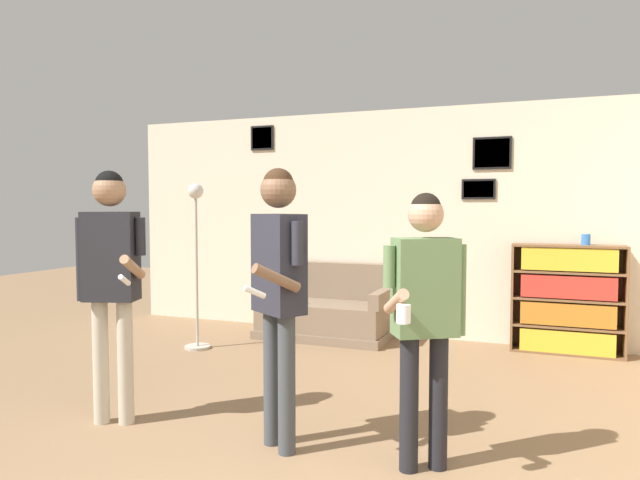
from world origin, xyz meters
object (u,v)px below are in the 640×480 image
at_px(couch, 325,313).
at_px(person_player_foreground_left, 111,267).
at_px(person_player_foreground_center, 278,276).
at_px(bookshelf, 567,299).
at_px(person_watcher_holding_cup, 425,302).
at_px(floor_lamp, 196,248).
at_px(bottle_on_floor, 275,338).
at_px(drinking_cup, 586,240).

relative_size(couch, person_player_foreground_left, 0.85).
bearing_deg(person_player_foreground_center, bookshelf, 60.85).
bearing_deg(person_player_foreground_center, person_watcher_holding_cup, 2.44).
relative_size(bookshelf, floor_lamp, 0.64).
relative_size(couch, bottle_on_floor, 6.83).
distance_m(person_player_foreground_left, person_watcher_holding_cup, 2.21).
xyz_separation_m(person_player_foreground_left, person_player_foreground_center, (1.29, 0.04, -0.01)).
distance_m(couch, floor_lamp, 1.72).
bearing_deg(bookshelf, person_player_foreground_center, -119.15).
relative_size(floor_lamp, person_player_foreground_center, 1.01).
bearing_deg(person_player_foreground_center, drinking_cup, 58.70).
relative_size(person_player_foreground_left, person_watcher_holding_cup, 1.11).
xyz_separation_m(bookshelf, person_watcher_holding_cup, (-0.89, -3.21, 0.42)).
xyz_separation_m(bookshelf, person_player_foreground_center, (-1.81, -3.25, 0.54)).
bearing_deg(person_player_foreground_center, bottle_on_floor, 116.16).
xyz_separation_m(floor_lamp, person_player_foreground_left, (0.65, -2.06, 0.02)).
distance_m(bookshelf, drinking_cup, 0.66).
distance_m(bookshelf, bottle_on_floor, 3.15).
xyz_separation_m(bottle_on_floor, drinking_cup, (3.16, 0.84, 1.12)).
xyz_separation_m(couch, bottle_on_floor, (-0.36, -0.64, -0.20)).
xyz_separation_m(floor_lamp, person_watcher_holding_cup, (2.86, -1.98, -0.10)).
bearing_deg(bookshelf, floor_lamp, -161.87).
height_order(couch, floor_lamp, floor_lamp).
height_order(floor_lamp, person_player_foreground_center, floor_lamp).
height_order(person_player_foreground_left, bottle_on_floor, person_player_foreground_left).
relative_size(person_player_foreground_left, person_player_foreground_center, 1.01).
relative_size(bookshelf, person_player_foreground_center, 0.64).
height_order(person_player_foreground_center, person_watcher_holding_cup, person_player_foreground_center).
distance_m(floor_lamp, bottle_on_floor, 1.32).
distance_m(person_watcher_holding_cup, bottle_on_floor, 3.30).
bearing_deg(drinking_cup, couch, -175.94).
xyz_separation_m(bookshelf, person_player_foreground_left, (-3.10, -3.29, 0.55)).
height_order(couch, person_watcher_holding_cup, person_watcher_holding_cup).
relative_size(person_player_foreground_center, person_watcher_holding_cup, 1.10).
distance_m(couch, bottle_on_floor, 0.76).
bearing_deg(drinking_cup, bottle_on_floor, -165.21).
xyz_separation_m(person_player_foreground_left, bottle_on_floor, (0.10, 2.45, -1.04)).
distance_m(person_player_foreground_center, person_watcher_holding_cup, 0.93).
relative_size(couch, person_watcher_holding_cup, 0.94).
bearing_deg(drinking_cup, person_player_foreground_left, -134.77).
bearing_deg(couch, floor_lamp, -137.07).
xyz_separation_m(bookshelf, drinking_cup, (0.16, 0.00, 0.63)).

